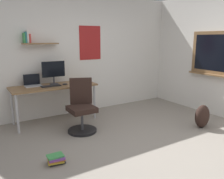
# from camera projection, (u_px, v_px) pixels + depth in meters

# --- Properties ---
(ground_plane) EXTENTS (5.20, 5.20, 0.00)m
(ground_plane) POSITION_uv_depth(u_px,v_px,m) (148.00, 154.00, 3.40)
(ground_plane) COLOR gray
(ground_plane) RESTS_ON ground
(wall_back) EXTENTS (5.00, 0.30, 2.60)m
(wall_back) POSITION_uv_depth(u_px,v_px,m) (77.00, 54.00, 5.15)
(wall_back) COLOR silver
(wall_back) RESTS_ON ground
(desk) EXTENTS (1.64, 0.63, 0.74)m
(desk) POSITION_uv_depth(u_px,v_px,m) (54.00, 89.00, 4.60)
(desk) COLOR olive
(desk) RESTS_ON ground
(office_chair) EXTENTS (0.53, 0.55, 0.95)m
(office_chair) POSITION_uv_depth(u_px,v_px,m) (82.00, 109.00, 4.19)
(office_chair) COLOR black
(office_chair) RESTS_ON ground
(laptop) EXTENTS (0.31, 0.21, 0.23)m
(laptop) POSITION_uv_depth(u_px,v_px,m) (33.00, 83.00, 4.51)
(laptop) COLOR #ADAFB5
(laptop) RESTS_ON desk
(monitor_primary) EXTENTS (0.46, 0.17, 0.46)m
(monitor_primary) POSITION_uv_depth(u_px,v_px,m) (54.00, 71.00, 4.63)
(monitor_primary) COLOR #38383D
(monitor_primary) RESTS_ON desk
(keyboard) EXTENTS (0.37, 0.13, 0.02)m
(keyboard) POSITION_uv_depth(u_px,v_px,m) (51.00, 86.00, 4.48)
(keyboard) COLOR black
(keyboard) RESTS_ON desk
(computer_mouse) EXTENTS (0.10, 0.06, 0.03)m
(computer_mouse) POSITION_uv_depth(u_px,v_px,m) (65.00, 84.00, 4.62)
(computer_mouse) COLOR #262628
(computer_mouse) RESTS_ON desk
(coffee_mug) EXTENTS (0.08, 0.08, 0.09)m
(coffee_mug) POSITION_uv_depth(u_px,v_px,m) (87.00, 80.00, 4.92)
(coffee_mug) COLOR #338C4C
(coffee_mug) RESTS_ON desk
(backpack) EXTENTS (0.32, 0.22, 0.44)m
(backpack) POSITION_uv_depth(u_px,v_px,m) (202.00, 116.00, 4.37)
(backpack) COLOR black
(backpack) RESTS_ON ground
(book_stack_on_floor) EXTENTS (0.25, 0.20, 0.13)m
(book_stack_on_floor) POSITION_uv_depth(u_px,v_px,m) (56.00, 159.00, 3.12)
(book_stack_on_floor) COLOR black
(book_stack_on_floor) RESTS_ON ground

